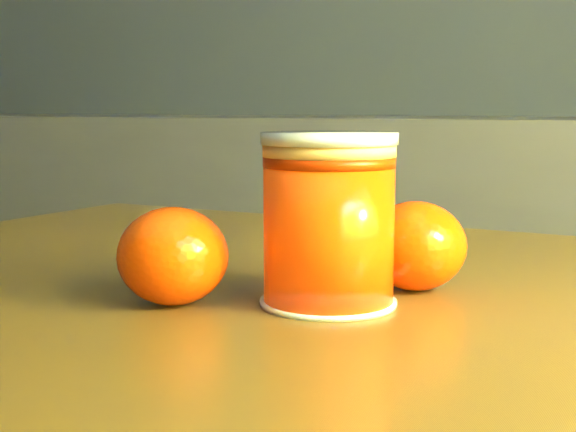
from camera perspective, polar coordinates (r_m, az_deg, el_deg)
The scene contains 4 objects.
kitchen_counter at distance 1.94m, azimuth -3.17°, elevation -6.33°, with size 3.15×0.60×0.90m, color #57565B.
juice_glass at distance 0.52m, azimuth 2.91°, elevation -0.34°, with size 0.09×0.09×0.11m.
orange_front at distance 0.53m, azimuth -8.18°, elevation -2.83°, with size 0.07×0.07×0.06m, color #FC4305.
orange_back at distance 0.58m, azimuth 9.05°, elevation -2.11°, with size 0.07×0.07×0.06m, color #FC4305.
Camera 1 is at (0.97, -0.16, 0.92)m, focal length 50.00 mm.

